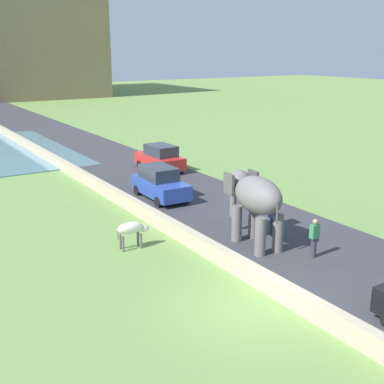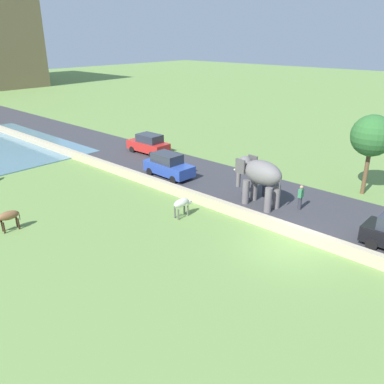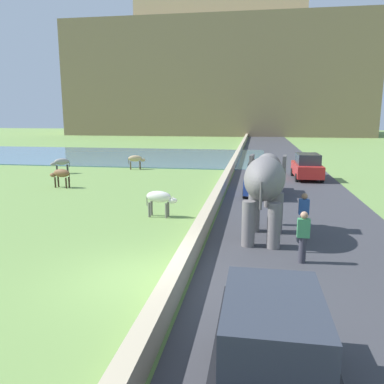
{
  "view_description": "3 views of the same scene",
  "coord_description": "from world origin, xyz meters",
  "px_view_note": "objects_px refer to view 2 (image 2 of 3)",
  "views": [
    {
      "loc": [
        -9.2,
        -11.14,
        7.86
      ],
      "look_at": [
        2.27,
        6.99,
        1.79
      ],
      "focal_mm": 47.24,
      "sensor_mm": 36.0,
      "label": 1
    },
    {
      "loc": [
        -16.06,
        -8.01,
        10.05
      ],
      "look_at": [
        0.01,
        6.56,
        1.26
      ],
      "focal_mm": 36.46,
      "sensor_mm": 36.0,
      "label": 2
    },
    {
      "loc": [
        3.1,
        -9.65,
        4.4
      ],
      "look_at": [
        0.49,
        6.23,
        1.2
      ],
      "focal_mm": 36.51,
      "sensor_mm": 36.0,
      "label": 3
    }
  ],
  "objects_px": {
    "car_red": "(149,144)",
    "cow_brown": "(8,217)",
    "cow_white": "(182,204)",
    "person_trailing": "(301,197)",
    "person_beside_elephant": "(264,185)",
    "car_blue": "(168,165)",
    "elephant": "(259,175)"
  },
  "relations": [
    {
      "from": "car_red",
      "to": "cow_brown",
      "type": "distance_m",
      "value": 16.16
    },
    {
      "from": "cow_white",
      "to": "cow_brown",
      "type": "bearing_deg",
      "value": 142.78
    },
    {
      "from": "person_trailing",
      "to": "car_red",
      "type": "distance_m",
      "value": 16.15
    },
    {
      "from": "car_red",
      "to": "person_beside_elephant",
      "type": "bearing_deg",
      "value": -97.33
    },
    {
      "from": "person_beside_elephant",
      "to": "car_blue",
      "type": "relative_size",
      "value": 0.4
    },
    {
      "from": "elephant",
      "to": "car_blue",
      "type": "bearing_deg",
      "value": 90.14
    },
    {
      "from": "person_beside_elephant",
      "to": "person_trailing",
      "type": "distance_m",
      "value": 2.8
    },
    {
      "from": "car_blue",
      "to": "cow_brown",
      "type": "bearing_deg",
      "value": 178.92
    },
    {
      "from": "elephant",
      "to": "cow_white",
      "type": "bearing_deg",
      "value": 151.62
    },
    {
      "from": "person_beside_elephant",
      "to": "person_trailing",
      "type": "relative_size",
      "value": 1.0
    },
    {
      "from": "car_blue",
      "to": "car_red",
      "type": "height_order",
      "value": "same"
    },
    {
      "from": "person_trailing",
      "to": "cow_white",
      "type": "height_order",
      "value": "person_trailing"
    },
    {
      "from": "person_beside_elephant",
      "to": "cow_white",
      "type": "xyz_separation_m",
      "value": [
        -5.84,
        1.93,
        -0.04
      ]
    },
    {
      "from": "person_beside_elephant",
      "to": "car_red",
      "type": "height_order",
      "value": "car_red"
    },
    {
      "from": "car_red",
      "to": "cow_white",
      "type": "distance_m",
      "value": 13.6
    },
    {
      "from": "person_beside_elephant",
      "to": "cow_brown",
      "type": "relative_size",
      "value": 1.15
    },
    {
      "from": "cow_white",
      "to": "car_red",
      "type": "bearing_deg",
      "value": 56.29
    },
    {
      "from": "car_blue",
      "to": "cow_brown",
      "type": "height_order",
      "value": "car_blue"
    },
    {
      "from": "person_beside_elephant",
      "to": "cow_white",
      "type": "height_order",
      "value": "person_beside_elephant"
    },
    {
      "from": "person_beside_elephant",
      "to": "person_trailing",
      "type": "bearing_deg",
      "value": -96.66
    },
    {
      "from": "elephant",
      "to": "cow_brown",
      "type": "height_order",
      "value": "elephant"
    },
    {
      "from": "cow_white",
      "to": "person_beside_elephant",
      "type": "bearing_deg",
      "value": -18.31
    },
    {
      "from": "car_blue",
      "to": "cow_brown",
      "type": "xyz_separation_m",
      "value": [
        -12.05,
        0.23,
        -0.06
      ]
    },
    {
      "from": "person_trailing",
      "to": "car_blue",
      "type": "relative_size",
      "value": 0.4
    },
    {
      "from": "car_red",
      "to": "person_trailing",
      "type": "bearing_deg",
      "value": -97.22
    },
    {
      "from": "elephant",
      "to": "person_trailing",
      "type": "bearing_deg",
      "value": -64.72
    },
    {
      "from": "elephant",
      "to": "person_beside_elephant",
      "type": "xyz_separation_m",
      "value": [
        1.42,
        0.45,
        -1.16
      ]
    },
    {
      "from": "person_trailing",
      "to": "car_blue",
      "type": "bearing_deg",
      "value": 96.21
    },
    {
      "from": "cow_white",
      "to": "person_trailing",
      "type": "bearing_deg",
      "value": -40.52
    },
    {
      "from": "person_beside_elephant",
      "to": "car_red",
      "type": "relative_size",
      "value": 0.4
    },
    {
      "from": "person_trailing",
      "to": "car_red",
      "type": "relative_size",
      "value": 0.4
    },
    {
      "from": "cow_white",
      "to": "elephant",
      "type": "bearing_deg",
      "value": -28.38
    }
  ]
}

